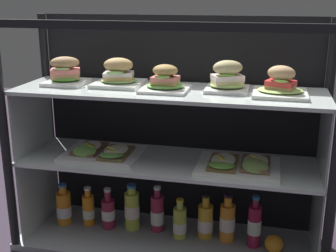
{
  "coord_description": "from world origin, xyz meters",
  "views": [
    {
      "loc": [
        0.41,
        -1.78,
        1.11
      ],
      "look_at": [
        0.0,
        0.0,
        0.57
      ],
      "focal_mm": 47.83,
      "sensor_mm": 36.0,
      "label": 1
    }
  ],
  "objects_px": {
    "open_sandwich_tray_right_of_center": "(103,152)",
    "juice_bottle_front_right_end": "(180,223)",
    "plated_roll_sandwich_left_of_center": "(227,79)",
    "juice_bottle_back_left": "(157,213)",
    "juice_bottle_back_center": "(227,221)",
    "juice_bottle_front_fourth": "(254,225)",
    "juice_bottle_near_post": "(89,209)",
    "juice_bottle_tucked_behind": "(132,210)",
    "plated_roll_sandwich_mid_left": "(165,81)",
    "orange_fruit_beside_bottles": "(274,244)",
    "plated_roll_sandwich_center": "(65,74)",
    "juice_bottle_front_left_end": "(64,208)",
    "open_sandwich_tray_near_right_corner": "(239,165)",
    "juice_bottle_front_second": "(205,221)",
    "juice_bottle_front_middle": "(108,213)",
    "plated_roll_sandwich_mid_right": "(281,86)",
    "plated_roll_sandwich_far_left": "(119,75)"
  },
  "relations": [
    {
      "from": "open_sandwich_tray_right_of_center",
      "to": "juice_bottle_front_right_end",
      "type": "bearing_deg",
      "value": 4.93
    },
    {
      "from": "plated_roll_sandwich_left_of_center",
      "to": "juice_bottle_back_left",
      "type": "bearing_deg",
      "value": 174.68
    },
    {
      "from": "plated_roll_sandwich_left_of_center",
      "to": "juice_bottle_back_center",
      "type": "bearing_deg",
      "value": 32.28
    },
    {
      "from": "open_sandwich_tray_right_of_center",
      "to": "juice_bottle_front_fourth",
      "type": "height_order",
      "value": "open_sandwich_tray_right_of_center"
    },
    {
      "from": "juice_bottle_near_post",
      "to": "juice_bottle_front_fourth",
      "type": "bearing_deg",
      "value": -1.31
    },
    {
      "from": "juice_bottle_tucked_behind",
      "to": "juice_bottle_front_fourth",
      "type": "height_order",
      "value": "juice_bottle_front_fourth"
    },
    {
      "from": "plated_roll_sandwich_mid_left",
      "to": "orange_fruit_beside_bottles",
      "type": "relative_size",
      "value": 2.45
    },
    {
      "from": "open_sandwich_tray_right_of_center",
      "to": "juice_bottle_front_right_end",
      "type": "distance_m",
      "value": 0.48
    },
    {
      "from": "plated_roll_sandwich_center",
      "to": "plated_roll_sandwich_left_of_center",
      "type": "bearing_deg",
      "value": 1.72
    },
    {
      "from": "plated_roll_sandwich_mid_left",
      "to": "juice_bottle_front_left_end",
      "type": "xyz_separation_m",
      "value": [
        -0.52,
        0.04,
        -0.65
      ]
    },
    {
      "from": "plated_roll_sandwich_mid_left",
      "to": "open_sandwich_tray_near_right_corner",
      "type": "bearing_deg",
      "value": -2.28
    },
    {
      "from": "juice_bottle_back_left",
      "to": "juice_bottle_back_center",
      "type": "xyz_separation_m",
      "value": [
        0.33,
        -0.01,
        0.01
      ]
    },
    {
      "from": "juice_bottle_back_left",
      "to": "juice_bottle_front_fourth",
      "type": "height_order",
      "value": "juice_bottle_front_fourth"
    },
    {
      "from": "juice_bottle_near_post",
      "to": "juice_bottle_back_left",
      "type": "height_order",
      "value": "juice_bottle_back_left"
    },
    {
      "from": "plated_roll_sandwich_center",
      "to": "open_sandwich_tray_near_right_corner",
      "type": "height_order",
      "value": "plated_roll_sandwich_center"
    },
    {
      "from": "plated_roll_sandwich_center",
      "to": "juice_bottle_front_fourth",
      "type": "height_order",
      "value": "plated_roll_sandwich_center"
    },
    {
      "from": "open_sandwich_tray_near_right_corner",
      "to": "juice_bottle_front_second",
      "type": "height_order",
      "value": "open_sandwich_tray_near_right_corner"
    },
    {
      "from": "juice_bottle_front_middle",
      "to": "juice_bottle_back_left",
      "type": "xyz_separation_m",
      "value": [
        0.23,
        0.03,
        0.01
      ]
    },
    {
      "from": "juice_bottle_front_left_end",
      "to": "juice_bottle_front_middle",
      "type": "xyz_separation_m",
      "value": [
        0.22,
        0.01,
        -0.0
      ]
    },
    {
      "from": "juice_bottle_front_second",
      "to": "juice_bottle_front_fourth",
      "type": "height_order",
      "value": "juice_bottle_front_fourth"
    },
    {
      "from": "plated_roll_sandwich_mid_right",
      "to": "open_sandwich_tray_right_of_center",
      "type": "height_order",
      "value": "plated_roll_sandwich_mid_right"
    },
    {
      "from": "plated_roll_sandwich_left_of_center",
      "to": "juice_bottle_tucked_behind",
      "type": "relative_size",
      "value": 0.77
    },
    {
      "from": "juice_bottle_front_right_end",
      "to": "plated_roll_sandwich_far_left",
      "type": "bearing_deg",
      "value": 176.27
    },
    {
      "from": "plated_roll_sandwich_mid_right",
      "to": "juice_bottle_back_left",
      "type": "height_order",
      "value": "plated_roll_sandwich_mid_right"
    },
    {
      "from": "plated_roll_sandwich_left_of_center",
      "to": "juice_bottle_back_left",
      "type": "xyz_separation_m",
      "value": [
        -0.31,
        0.03,
        -0.66
      ]
    },
    {
      "from": "plated_roll_sandwich_mid_left",
      "to": "juice_bottle_near_post",
      "type": "height_order",
      "value": "plated_roll_sandwich_mid_left"
    },
    {
      "from": "juice_bottle_tucked_behind",
      "to": "plated_roll_sandwich_far_left",
      "type": "bearing_deg",
      "value": -166.39
    },
    {
      "from": "plated_roll_sandwich_mid_right",
      "to": "juice_bottle_front_left_end",
      "type": "xyz_separation_m",
      "value": [
        -0.98,
        0.02,
        -0.65
      ]
    },
    {
      "from": "juice_bottle_near_post",
      "to": "juice_bottle_tucked_behind",
      "type": "bearing_deg",
      "value": 2.1
    },
    {
      "from": "plated_roll_sandwich_mid_left",
      "to": "plated_roll_sandwich_mid_right",
      "type": "relative_size",
      "value": 0.92
    },
    {
      "from": "plated_roll_sandwich_left_of_center",
      "to": "plated_roll_sandwich_center",
      "type": "bearing_deg",
      "value": -178.28
    },
    {
      "from": "juice_bottle_front_fourth",
      "to": "juice_bottle_front_middle",
      "type": "bearing_deg",
      "value": 179.33
    },
    {
      "from": "juice_bottle_front_middle",
      "to": "orange_fruit_beside_bottles",
      "type": "distance_m",
      "value": 0.78
    },
    {
      "from": "plated_roll_sandwich_left_of_center",
      "to": "juice_bottle_back_center",
      "type": "height_order",
      "value": "plated_roll_sandwich_left_of_center"
    },
    {
      "from": "open_sandwich_tray_right_of_center",
      "to": "open_sandwich_tray_near_right_corner",
      "type": "bearing_deg",
      "value": -2.06
    },
    {
      "from": "plated_roll_sandwich_left_of_center",
      "to": "juice_bottle_back_left",
      "type": "relative_size",
      "value": 0.76
    },
    {
      "from": "plated_roll_sandwich_center",
      "to": "plated_roll_sandwich_mid_left",
      "type": "xyz_separation_m",
      "value": [
        0.46,
        -0.03,
        -0.01
      ]
    },
    {
      "from": "juice_bottle_tucked_behind",
      "to": "juice_bottle_front_fourth",
      "type": "relative_size",
      "value": 0.94
    },
    {
      "from": "open_sandwich_tray_right_of_center",
      "to": "plated_roll_sandwich_left_of_center",
      "type": "bearing_deg",
      "value": 4.16
    },
    {
      "from": "juice_bottle_back_left",
      "to": "juice_bottle_back_center",
      "type": "relative_size",
      "value": 0.99
    },
    {
      "from": "plated_roll_sandwich_mid_right",
      "to": "orange_fruit_beside_bottles",
      "type": "bearing_deg",
      "value": -19.34
    },
    {
      "from": "orange_fruit_beside_bottles",
      "to": "plated_roll_sandwich_mid_left",
      "type": "bearing_deg",
      "value": -178.84
    },
    {
      "from": "plated_roll_sandwich_mid_left",
      "to": "plated_roll_sandwich_center",
      "type": "bearing_deg",
      "value": 176.58
    },
    {
      "from": "juice_bottle_near_post",
      "to": "juice_bottle_front_second",
      "type": "bearing_deg",
      "value": 1.09
    },
    {
      "from": "plated_roll_sandwich_left_of_center",
      "to": "juice_bottle_front_right_end",
      "type": "xyz_separation_m",
      "value": [
        -0.19,
        -0.01,
        -0.67
      ]
    },
    {
      "from": "orange_fruit_beside_bottles",
      "to": "plated_roll_sandwich_far_left",
      "type": "bearing_deg",
      "value": 176.11
    },
    {
      "from": "juice_bottle_tucked_behind",
      "to": "juice_bottle_front_middle",
      "type": "bearing_deg",
      "value": -170.97
    },
    {
      "from": "plated_roll_sandwich_mid_left",
      "to": "juice_bottle_front_left_end",
      "type": "relative_size",
      "value": 0.94
    },
    {
      "from": "plated_roll_sandwich_mid_left",
      "to": "plated_roll_sandwich_mid_right",
      "type": "bearing_deg",
      "value": 2.12
    },
    {
      "from": "juice_bottle_near_post",
      "to": "juice_bottle_front_fourth",
      "type": "xyz_separation_m",
      "value": [
        0.79,
        -0.02,
        0.02
      ]
    }
  ]
}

